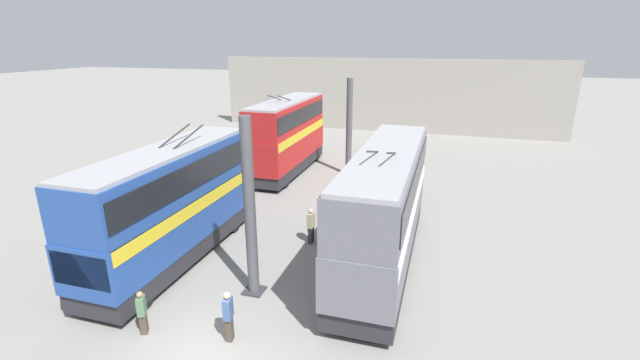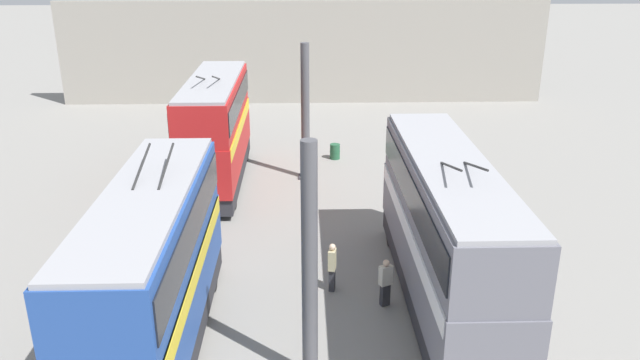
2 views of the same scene
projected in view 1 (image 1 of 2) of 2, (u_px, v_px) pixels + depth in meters
The scene contains 12 objects.
ground_plane at pixel (203, 356), 13.26m from camera, with size 240.00×240.00×0.00m, color gray.
depot_back_wall at pixel (385, 96), 44.92m from camera, with size 0.50×36.00×7.52m.
support_column_near at pixel (250, 213), 15.61m from camera, with size 0.77×0.77×6.87m.
support_column_far at pixel (349, 130), 30.09m from camera, with size 0.77×0.77×6.87m.
bus_left_far at pixel (385, 202), 17.91m from camera, with size 11.46×2.54×5.69m.
bus_right_near at pixel (170, 199), 18.20m from camera, with size 9.99×2.54×5.67m.
bus_right_mid at pixel (287, 132), 30.77m from camera, with size 9.83×2.54×5.92m.
person_by_right_row at pixel (142, 311), 14.06m from camera, with size 0.48×0.41×1.57m.
person_aisle_foreground at pixel (228, 315), 13.68m from camera, with size 0.46×0.32×1.78m.
person_by_left_row at pixel (340, 240), 18.96m from camera, with size 0.40×0.48×1.68m.
person_aisle_midway at pixel (311, 225), 20.34m from camera, with size 0.46×0.31×1.77m.
oil_drum at pixel (378, 160), 33.21m from camera, with size 0.59×0.59×0.85m.
Camera 1 is at (-9.37, -6.64, 9.32)m, focal length 24.00 mm.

